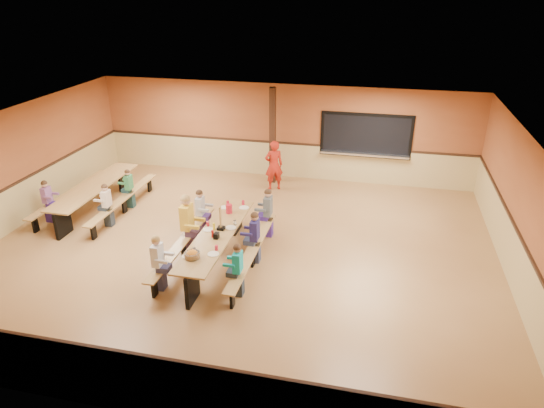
# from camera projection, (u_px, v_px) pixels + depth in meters

# --- Properties ---
(ground) EXTENTS (12.00, 12.00, 0.00)m
(ground) POSITION_uv_depth(u_px,v_px,m) (240.00, 250.00, 11.58)
(ground) COLOR brown
(ground) RESTS_ON ground
(room_envelope) EXTENTS (12.04, 10.04, 3.02)m
(room_envelope) POSITION_uv_depth(u_px,v_px,m) (239.00, 224.00, 11.29)
(room_envelope) COLOR #96512B
(room_envelope) RESTS_ON ground
(kitchen_pass_through) EXTENTS (2.78, 0.28, 1.38)m
(kitchen_pass_through) POSITION_uv_depth(u_px,v_px,m) (366.00, 137.00, 14.82)
(kitchen_pass_through) COLOR black
(kitchen_pass_through) RESTS_ON ground
(structural_post) EXTENTS (0.18, 0.18, 3.00)m
(structural_post) POSITION_uv_depth(u_px,v_px,m) (273.00, 136.00, 14.89)
(structural_post) COLOR black
(structural_post) RESTS_ON ground
(cafeteria_table_main) EXTENTS (1.91, 3.70, 0.74)m
(cafeteria_table_main) POSITION_uv_depth(u_px,v_px,m) (217.00, 241.00, 10.87)
(cafeteria_table_main) COLOR olive
(cafeteria_table_main) RESTS_ON ground
(cafeteria_table_second) EXTENTS (1.91, 3.70, 0.74)m
(cafeteria_table_second) POSITION_uv_depth(u_px,v_px,m) (96.00, 192.00, 13.39)
(cafeteria_table_second) COLOR olive
(cafeteria_table_second) RESTS_ON ground
(seated_child_white_left) EXTENTS (0.37, 0.31, 1.22)m
(seated_child_white_left) POSITION_uv_depth(u_px,v_px,m) (158.00, 263.00, 9.87)
(seated_child_white_left) COLOR white
(seated_child_white_left) RESTS_ON ground
(seated_adult_yellow) EXTENTS (0.47, 0.39, 1.43)m
(seated_adult_yellow) POSITION_uv_depth(u_px,v_px,m) (187.00, 224.00, 11.24)
(seated_adult_yellow) COLOR gold
(seated_adult_yellow) RESTS_ON ground
(seated_child_grey_left) EXTENTS (0.36, 0.30, 1.20)m
(seated_child_grey_left) POSITION_uv_depth(u_px,v_px,m) (201.00, 213.00, 12.04)
(seated_child_grey_left) COLOR #B2B2B2
(seated_child_grey_left) RESTS_ON ground
(seated_child_teal_right) EXTENTS (0.34, 0.28, 1.15)m
(seated_child_teal_right) POSITION_uv_depth(u_px,v_px,m) (238.00, 270.00, 9.69)
(seated_child_teal_right) COLOR #13A3A8
(seated_child_teal_right) RESTS_ON ground
(seated_child_navy_right) EXTENTS (0.37, 0.31, 1.22)m
(seated_child_navy_right) POSITION_uv_depth(u_px,v_px,m) (255.00, 238.00, 10.85)
(seated_child_navy_right) COLOR #221C53
(seated_child_navy_right) RESTS_ON ground
(seated_child_char_right) EXTENTS (0.39, 0.32, 1.24)m
(seated_child_char_right) POSITION_uv_depth(u_px,v_px,m) (268.00, 213.00, 11.98)
(seated_child_char_right) COLOR #4D5457
(seated_child_char_right) RESTS_ON ground
(seated_child_purple_sec) EXTENTS (0.34, 0.28, 1.15)m
(seated_child_purple_sec) POSITION_uv_depth(u_px,v_px,m) (48.00, 202.00, 12.72)
(seated_child_purple_sec) COLOR #825084
(seated_child_purple_sec) RESTS_ON ground
(seated_child_green_sec) EXTENTS (0.32, 0.26, 1.11)m
(seated_child_green_sec) POSITION_uv_depth(u_px,v_px,m) (129.00, 189.00, 13.55)
(seated_child_green_sec) COLOR #337E48
(seated_child_green_sec) RESTS_ON ground
(seated_child_tan_sec) EXTENTS (0.34, 0.28, 1.15)m
(seated_child_tan_sec) POSITION_uv_depth(u_px,v_px,m) (107.00, 205.00, 12.50)
(seated_child_tan_sec) COLOR beige
(seated_child_tan_sec) RESTS_ON ground
(standing_woman) EXTENTS (0.67, 0.58, 1.54)m
(standing_woman) POSITION_uv_depth(u_px,v_px,m) (274.00, 165.00, 14.65)
(standing_woman) COLOR #B02114
(standing_woman) RESTS_ON ground
(punch_pitcher) EXTENTS (0.16, 0.16, 0.22)m
(punch_pitcher) POSITION_uv_depth(u_px,v_px,m) (229.00, 209.00, 11.67)
(punch_pitcher) COLOR red
(punch_pitcher) RESTS_ON cafeteria_table_main
(chip_bowl) EXTENTS (0.32, 0.32, 0.15)m
(chip_bowl) POSITION_uv_depth(u_px,v_px,m) (192.00, 255.00, 9.78)
(chip_bowl) COLOR orange
(chip_bowl) RESTS_ON cafeteria_table_main
(napkin_dispenser) EXTENTS (0.10, 0.14, 0.13)m
(napkin_dispenser) POSITION_uv_depth(u_px,v_px,m) (216.00, 236.00, 10.53)
(napkin_dispenser) COLOR black
(napkin_dispenser) RESTS_ON cafeteria_table_main
(condiment_mustard) EXTENTS (0.06, 0.06, 0.17)m
(condiment_mustard) POSITION_uv_depth(u_px,v_px,m) (214.00, 227.00, 10.88)
(condiment_mustard) COLOR yellow
(condiment_mustard) RESTS_ON cafeteria_table_main
(condiment_ketchup) EXTENTS (0.06, 0.06, 0.17)m
(condiment_ketchup) POSITION_uv_depth(u_px,v_px,m) (213.00, 234.00, 10.57)
(condiment_ketchup) COLOR #B2140F
(condiment_ketchup) RESTS_ON cafeteria_table_main
(table_paddle) EXTENTS (0.16, 0.16, 0.56)m
(table_paddle) POSITION_uv_depth(u_px,v_px,m) (221.00, 224.00, 10.88)
(table_paddle) COLOR black
(table_paddle) RESTS_ON cafeteria_table_main
(place_settings) EXTENTS (0.65, 3.30, 0.11)m
(place_settings) POSITION_uv_depth(u_px,v_px,m) (216.00, 231.00, 10.76)
(place_settings) COLOR beige
(place_settings) RESTS_ON cafeteria_table_main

